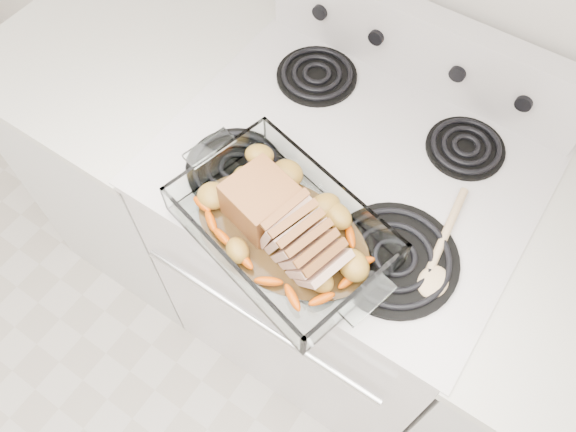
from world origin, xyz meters
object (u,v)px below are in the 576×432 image
Objects in this scene: counter_left at (158,152)px; pork_roast at (275,218)px; counter_right at (560,389)px; baking_dish at (282,231)px; electric_range at (336,254)px.

pork_roast is (0.63, -0.24, 0.53)m from counter_left.
counter_left is 3.53× the size of pork_roast.
counter_right is 3.53× the size of pork_roast.
counter_right is 2.31× the size of baking_dish.
counter_left is at bearing 180.00° from counter_right.
counter_left is 0.85m from baking_dish.
counter_left is at bearing -179.90° from electric_range.
counter_left is at bearing -178.65° from pork_roast.
counter_right is at bearing -0.10° from electric_range.
baking_dish is (0.65, -0.24, 0.50)m from counter_left.
counter_right is (0.66, -0.00, -0.02)m from electric_range.
pork_roast reaches higher than counter_left.
electric_range is at bearing 104.97° from pork_roast.
counter_left is 0.86m from pork_roast.
counter_left is 1.00× the size of counter_right.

